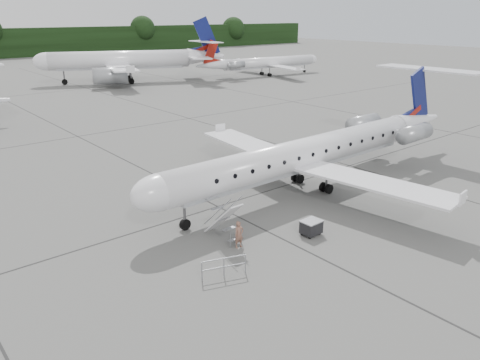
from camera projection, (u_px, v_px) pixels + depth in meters
ground at (334, 211)px, 30.10m from camera, size 320.00×320.00×0.00m
main_regional_jet at (304, 139)px, 32.31m from camera, size 29.96×21.74×7.62m
airstair at (223, 219)px, 26.04m from camera, size 0.88×2.47×2.39m
passenger at (239, 235)px, 25.19m from camera, size 0.58×0.41×1.53m
safety_railing at (224, 268)px, 22.43m from camera, size 2.10×0.81×1.00m
baggage_cart at (311, 227)px, 26.74m from camera, size 1.10×0.90×0.94m
bg_narrowbody at (120, 51)px, 83.66m from camera, size 37.89×33.40×11.28m
bg_regional_right at (270, 57)px, 94.28m from camera, size 29.69×22.76×7.29m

